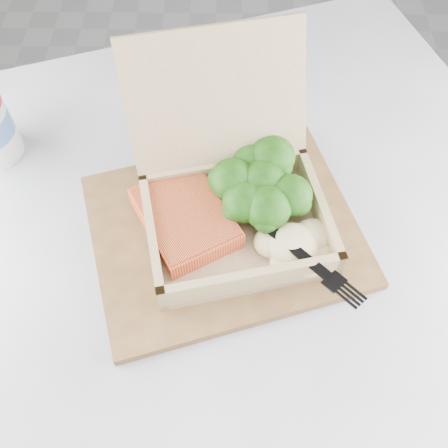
{
  "coord_description": "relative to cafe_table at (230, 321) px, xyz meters",
  "views": [
    {
      "loc": [
        -0.72,
        -0.33,
        1.31
      ],
      "look_at": [
        -0.72,
        -0.02,
        0.81
      ],
      "focal_mm": 40.0,
      "sensor_mm": 36.0,
      "label": 1
    }
  ],
  "objects": [
    {
      "name": "serving_tray",
      "position": [
        -0.01,
        0.04,
        0.2
      ],
      "size": [
        0.39,
        0.34,
        0.01
      ],
      "primitive_type": "cube",
      "rotation": [
        0.0,
        0.0,
        0.3
      ],
      "color": "brown",
      "rests_on": "cafe_table"
    },
    {
      "name": "broccoli_pile",
      "position": [
        0.04,
        0.08,
        0.25
      ],
      "size": [
        0.13,
        0.13,
        0.05
      ],
      "primitive_type": null,
      "color": "#276817",
      "rests_on": "takeout_container"
    },
    {
      "name": "mashed_potatoes",
      "position": [
        0.07,
        0.0,
        0.24
      ],
      "size": [
        0.09,
        0.08,
        0.03
      ],
      "primitive_type": "ellipsoid",
      "color": "beige",
      "rests_on": "takeout_container"
    },
    {
      "name": "plastic_fork",
      "position": [
        0.05,
        0.01,
        0.25
      ],
      "size": [
        0.12,
        0.13,
        0.02
      ],
      "rotation": [
        0.0,
        0.0,
        3.87
      ],
      "color": "black",
      "rests_on": "mashed_potatoes"
    },
    {
      "name": "takeout_container",
      "position": [
        -0.0,
        0.07,
        0.26
      ],
      "size": [
        0.26,
        0.28,
        0.19
      ],
      "rotation": [
        0.0,
        0.0,
        0.22
      ],
      "color": "tan",
      "rests_on": "serving_tray"
    },
    {
      "name": "receipt",
      "position": [
        -0.07,
        0.21,
        0.2
      ],
      "size": [
        0.07,
        0.13,
        0.0
      ],
      "primitive_type": "cube",
      "rotation": [
        0.0,
        0.0,
        0.01
      ],
      "color": "white",
      "rests_on": "cafe_table"
    },
    {
      "name": "salmon_fillet",
      "position": [
        -0.06,
        0.04,
        0.23
      ],
      "size": [
        0.15,
        0.16,
        0.03
      ],
      "primitive_type": "cube",
      "rotation": [
        0.0,
        0.0,
        0.51
      ],
      "color": "#FC6031",
      "rests_on": "takeout_container"
    },
    {
      "name": "cafe_table",
      "position": [
        0.0,
        0.0,
        0.0
      ],
      "size": [
        1.14,
        1.14,
        0.76
      ],
      "rotation": [
        0.0,
        0.0,
        0.33
      ],
      "color": "black",
      "rests_on": "floor"
    }
  ]
}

